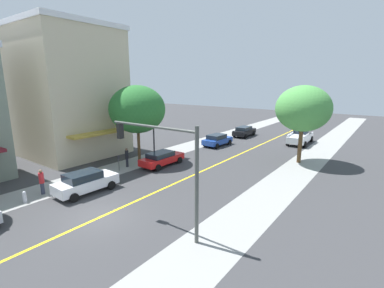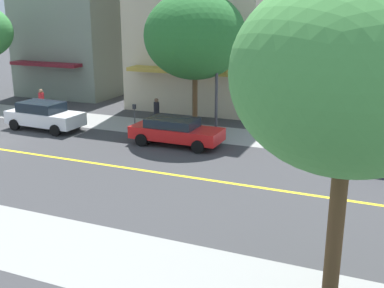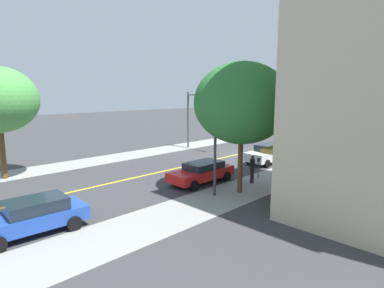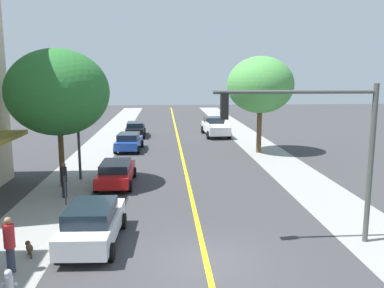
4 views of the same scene
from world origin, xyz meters
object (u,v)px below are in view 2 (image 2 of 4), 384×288
object	(u,v)px
red_sedan_left_curb	(176,131)
small_dog	(55,115)
street_lamp	(217,57)
street_tree_right_corner	(350,75)
street_tree_left_near	(195,36)
white_sedan_left_curb	(44,115)
pedestrian_red_shirt	(42,103)
fire_hydrant	(20,112)
pedestrian_black_shirt	(157,113)
parking_meter	(134,113)

from	to	relation	value
red_sedan_left_curb	small_dog	xyz separation A→B (m)	(-1.99, -9.17, -0.42)
street_lamp	street_tree_right_corner	bearing A→B (deg)	31.09
street_tree_left_near	small_dog	size ratio (longest dim) A/B	12.12
street_tree_right_corner	white_sedan_left_curb	distance (m)	20.69
white_sedan_left_curb	pedestrian_red_shirt	bearing A→B (deg)	134.57
street_tree_right_corner	pedestrian_red_shirt	xyz separation A→B (m)	(-12.61, -19.36, -4.43)
fire_hydrant	small_dog	distance (m)	2.58
street_lamp	white_sedan_left_curb	xyz separation A→B (m)	(2.37, -9.64, -3.46)
small_dog	street_tree_left_near	bearing A→B (deg)	-21.61
street_tree_left_near	pedestrian_red_shirt	xyz separation A→B (m)	(0.78, -10.16, -4.31)
white_sedan_left_curb	red_sedan_left_curb	bearing A→B (deg)	2.72
street_tree_right_corner	pedestrian_red_shirt	size ratio (longest dim) A/B	4.12
white_sedan_left_curb	pedestrian_black_shirt	world-z (taller)	pedestrian_black_shirt
pedestrian_red_shirt	pedestrian_black_shirt	bearing A→B (deg)	157.86
red_sedan_left_curb	white_sedan_left_curb	world-z (taller)	white_sedan_left_curb
pedestrian_red_shirt	white_sedan_left_curb	bearing A→B (deg)	108.71
pedestrian_red_shirt	street_lamp	bearing A→B (deg)	157.03
street_tree_right_corner	pedestrian_black_shirt	xyz separation A→B (m)	(-12.80, -11.32, -4.43)
red_sedan_left_curb	pedestrian_red_shirt	bearing A→B (deg)	168.42
fire_hydrant	pedestrian_black_shirt	xyz separation A→B (m)	(-0.64, 9.44, 0.60)
street_tree_left_near	pedestrian_black_shirt	bearing A→B (deg)	-74.57
parking_meter	red_sedan_left_curb	size ratio (longest dim) A/B	0.31
parking_meter	small_dog	bearing A→B (deg)	-89.53
street_tree_left_near	small_dog	world-z (taller)	street_tree_left_near
fire_hydrant	small_dog	bearing A→B (deg)	95.45
street_tree_right_corner	parking_meter	xyz separation A→B (m)	(-12.45, -12.57, -4.47)
street_lamp	small_dog	distance (m)	11.25
parking_meter	red_sedan_left_curb	world-z (taller)	parking_meter
parking_meter	pedestrian_red_shirt	bearing A→B (deg)	-91.30
street_lamp	fire_hydrant	bearing A→B (deg)	-87.55
parking_meter	white_sedan_left_curb	world-z (taller)	white_sedan_left_curb
white_sedan_left_curb	pedestrian_black_shirt	bearing A→B (deg)	24.55
street_tree_left_near	small_dog	xyz separation A→B (m)	(0.98, -9.01, -4.99)
street_lamp	white_sedan_left_curb	bearing A→B (deg)	-76.20
street_tree_left_near	pedestrian_black_shirt	distance (m)	4.85
street_tree_right_corner	pedestrian_black_shirt	world-z (taller)	street_tree_right_corner
street_tree_left_near	white_sedan_left_curb	xyz separation A→B (m)	(3.04, -8.12, -4.48)
fire_hydrant	parking_meter	world-z (taller)	parking_meter
parking_meter	pedestrian_red_shirt	size ratio (longest dim) A/B	0.78
street_tree_right_corner	fire_hydrant	xyz separation A→B (m)	(-12.16, -20.77, -5.03)
pedestrian_red_shirt	street_tree_right_corner	bearing A→B (deg)	123.38
white_sedan_left_curb	fire_hydrant	bearing A→B (deg)	154.71
red_sedan_left_curb	small_dog	distance (m)	9.40
street_lamp	pedestrian_red_shirt	world-z (taller)	street_lamp
parking_meter	street_tree_right_corner	bearing A→B (deg)	45.27
fire_hydrant	parking_meter	size ratio (longest dim) A/B	0.55
street_tree_left_near	pedestrian_red_shirt	size ratio (longest dim) A/B	4.12
white_sedan_left_curb	pedestrian_red_shirt	size ratio (longest dim) A/B	2.46
parking_meter	pedestrian_red_shirt	distance (m)	6.79
white_sedan_left_curb	street_tree_left_near	bearing A→B (deg)	22.82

